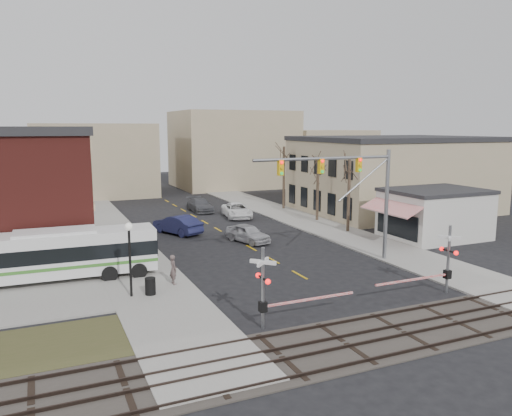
{
  "coord_description": "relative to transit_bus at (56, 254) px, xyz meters",
  "views": [
    {
      "loc": [
        -15.29,
        -25.62,
        9.58
      ],
      "look_at": [
        -0.27,
        8.46,
        3.5
      ],
      "focal_mm": 35.0,
      "sensor_mm": 36.0,
      "label": 1
    }
  ],
  "objects": [
    {
      "name": "sidewalk_east",
      "position": [
        24.01,
        13.09,
        -1.7
      ],
      "size": [
        5.0,
        60.0,
        0.12
      ],
      "primitive_type": "cube",
      "color": "gray",
      "rests_on": "ground"
    },
    {
      "name": "trash_bin",
      "position": [
        4.71,
        -5.13,
        -1.15
      ],
      "size": [
        0.6,
        0.6,
        0.98
      ],
      "primitive_type": "cylinder",
      "color": "black",
      "rests_on": "sidewalk_west"
    },
    {
      "name": "transit_bus",
      "position": [
        0.0,
        0.0,
        0.0
      ],
      "size": [
        12.16,
        3.03,
        3.11
      ],
      "color": "silver",
      "rests_on": "ground"
    },
    {
      "name": "car_d",
      "position": [
        16.04,
        21.46,
        -1.01
      ],
      "size": [
        2.13,
        5.18,
        1.5
      ],
      "primitive_type": "imported",
      "rotation": [
        0.0,
        0.0,
        -0.0
      ],
      "color": "#47484D",
      "rests_on": "ground"
    },
    {
      "name": "pedestrian_far",
      "position": [
        4.9,
        1.11,
        -0.74
      ],
      "size": [
        1.03,
        1.1,
        1.8
      ],
      "primitive_type": "imported",
      "rotation": [
        0.0,
        0.0,
        1.04
      ],
      "color": "#2D3850",
      "rests_on": "sidewalk_west"
    },
    {
      "name": "car_c",
      "position": [
        18.49,
        16.26,
        -1.0
      ],
      "size": [
        3.32,
        5.79,
        1.52
      ],
      "primitive_type": "imported",
      "rotation": [
        0.0,
        0.0,
        -0.15
      ],
      "color": "white",
      "rests_on": "ground"
    },
    {
      "name": "rr_crossing_west",
      "position": [
        9.1,
        -11.89,
        0.21
      ],
      "size": [
        5.6,
        1.36,
        4.0
      ],
      "color": "gray",
      "rests_on": "ground"
    },
    {
      "name": "rr_crossing_east",
      "position": [
        20.28,
        -11.41,
        0.21
      ],
      "size": [
        5.6,
        1.36,
        4.0
      ],
      "color": "gray",
      "rests_on": "ground"
    },
    {
      "name": "ground",
      "position": [
        14.51,
        -6.91,
        -1.76
      ],
      "size": [
        160.0,
        160.0,
        0.0
      ],
      "primitive_type": "plane",
      "color": "black",
      "rests_on": "ground"
    },
    {
      "name": "awning_shop",
      "position": [
        30.48,
        0.09,
        0.4
      ],
      "size": [
        9.74,
        6.2,
        4.3
      ],
      "color": "beige",
      "rests_on": "ground"
    },
    {
      "name": "street_lamp",
      "position": [
        3.67,
        -4.99,
        1.39
      ],
      "size": [
        0.44,
        0.44,
        4.23
      ],
      "color": "black",
      "rests_on": "sidewalk_west"
    },
    {
      "name": "tree_east_c",
      "position": [
        25.51,
        19.09,
        1.96
      ],
      "size": [
        0.28,
        0.28,
        7.2
      ],
      "color": "#382B21",
      "rests_on": "sidewalk_east"
    },
    {
      "name": "tree_east_a",
      "position": [
        25.01,
        5.09,
        1.73
      ],
      "size": [
        0.28,
        0.28,
        6.75
      ],
      "color": "#382B21",
      "rests_on": "sidewalk_east"
    },
    {
      "name": "traffic_signal_mast",
      "position": [
        19.11,
        -4.05,
        4.01
      ],
      "size": [
        10.57,
        0.3,
        8.0
      ],
      "color": "gray",
      "rests_on": "ground"
    },
    {
      "name": "pedestrian_near",
      "position": [
        6.41,
        -3.76,
        -0.73
      ],
      "size": [
        0.5,
        0.7,
        1.82
      ],
      "primitive_type": "imported",
      "rotation": [
        0.0,
        0.0,
        1.67
      ],
      "color": "brown",
      "rests_on": "sidewalk_west"
    },
    {
      "name": "car_b",
      "position": [
        10.54,
        10.79,
        -0.91
      ],
      "size": [
        3.81,
        5.48,
        1.71
      ],
      "primitive_type": "imported",
      "rotation": [
        0.0,
        0.0,
        3.57
      ],
      "color": "#1A1D42",
      "rests_on": "ground"
    },
    {
      "name": "ballast_strip",
      "position": [
        14.51,
        -14.91,
        -1.73
      ],
      "size": [
        160.0,
        5.0,
        0.06
      ],
      "primitive_type": "cube",
      "color": "#332D28",
      "rests_on": "ground"
    },
    {
      "name": "car_a",
      "position": [
        15.08,
        5.16,
        -1.01
      ],
      "size": [
        2.98,
        4.76,
        1.51
      ],
      "primitive_type": "imported",
      "rotation": [
        0.0,
        0.0,
        0.29
      ],
      "color": "#9D9DA2",
      "rests_on": "ground"
    },
    {
      "name": "rail_tracks",
      "position": [
        14.51,
        -14.91,
        -1.64
      ],
      "size": [
        160.0,
        3.91,
        0.14
      ],
      "color": "#2D231E",
      "rests_on": "ground"
    },
    {
      "name": "tan_building",
      "position": [
        36.51,
        13.09,
        2.5
      ],
      "size": [
        20.3,
        15.3,
        8.5
      ],
      "color": "tan",
      "rests_on": "ground"
    },
    {
      "name": "sidewalk_west",
      "position": [
        5.01,
        13.09,
        -1.7
      ],
      "size": [
        5.0,
        60.0,
        0.12
      ],
      "primitive_type": "cube",
      "color": "gray",
      "rests_on": "ground"
    },
    {
      "name": "tree_east_b",
      "position": [
        25.31,
        11.09,
        1.51
      ],
      "size": [
        0.28,
        0.28,
        6.3
      ],
      "color": "#382B21",
      "rests_on": "sidewalk_east"
    }
  ]
}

